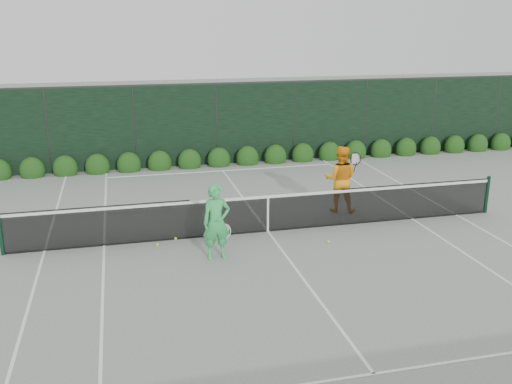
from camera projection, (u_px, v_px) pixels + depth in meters
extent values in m
plane|color=gray|center=(268.00, 231.00, 14.77)|extent=(80.00, 80.00, 0.00)
cylinder|color=#113422|center=(0.00, 233.00, 13.16)|extent=(0.10, 0.10, 1.07)
cylinder|color=#113422|center=(487.00, 195.00, 16.07)|extent=(0.10, 0.10, 1.07)
cube|color=black|center=(99.00, 226.00, 13.66)|extent=(4.40, 0.01, 1.02)
cube|color=black|center=(268.00, 214.00, 14.63)|extent=(4.00, 0.01, 0.96)
cube|color=black|center=(416.00, 201.00, 15.57)|extent=(4.40, 0.01, 1.02)
cube|color=white|center=(268.00, 197.00, 14.49)|extent=(12.80, 0.03, 0.07)
cube|color=black|center=(268.00, 231.00, 14.76)|extent=(12.80, 0.02, 0.04)
cube|color=white|center=(268.00, 215.00, 14.63)|extent=(0.05, 0.03, 0.91)
imported|color=#37BE5D|center=(216.00, 222.00, 12.90)|extent=(0.67, 0.46, 1.75)
torus|color=silver|center=(224.00, 231.00, 13.12)|extent=(0.30, 0.07, 0.30)
cylinder|color=black|center=(225.00, 241.00, 13.19)|extent=(0.10, 0.03, 0.30)
imported|color=#FF9F15|center=(340.00, 179.00, 16.08)|extent=(1.14, 1.03, 1.90)
torus|color=black|center=(356.00, 159.00, 15.80)|extent=(0.29, 0.15, 0.30)
cylinder|color=black|center=(355.00, 167.00, 15.87)|extent=(0.10, 0.03, 0.30)
cube|color=white|center=(45.00, 251.00, 13.52)|extent=(0.06, 23.77, 0.01)
cube|color=white|center=(456.00, 215.00, 16.01)|extent=(0.06, 23.77, 0.01)
cube|color=white|center=(104.00, 246.00, 13.83)|extent=(0.06, 23.77, 0.01)
cube|color=white|center=(412.00, 219.00, 15.70)|extent=(0.06, 23.77, 0.01)
cube|color=white|center=(201.00, 141.00, 25.82)|extent=(11.03, 0.06, 0.01)
cube|color=white|center=(223.00, 171.00, 20.72)|extent=(8.23, 0.06, 0.01)
cube|color=white|center=(374.00, 374.00, 8.81)|extent=(8.23, 0.06, 0.01)
cube|color=white|center=(268.00, 231.00, 14.76)|extent=(0.06, 12.80, 0.01)
cube|color=black|center=(217.00, 125.00, 21.31)|extent=(32.00, 0.06, 3.00)
cube|color=#262826|center=(216.00, 83.00, 20.86)|extent=(32.00, 0.06, 0.06)
cylinder|color=#262826|center=(48.00, 132.00, 19.94)|extent=(0.08, 0.08, 3.00)
cylinder|color=#262826|center=(135.00, 128.00, 20.62)|extent=(0.08, 0.08, 3.00)
cylinder|color=#262826|center=(217.00, 125.00, 21.31)|extent=(0.08, 0.08, 3.00)
cylinder|color=#262826|center=(293.00, 122.00, 21.99)|extent=(0.08, 0.08, 3.00)
cylinder|color=#262826|center=(365.00, 118.00, 22.67)|extent=(0.08, 0.08, 3.00)
cylinder|color=#262826|center=(433.00, 116.00, 23.35)|extent=(0.08, 0.08, 3.00)
cylinder|color=#262826|center=(497.00, 113.00, 24.03)|extent=(0.08, 0.08, 3.00)
ellipsoid|color=#123A0F|center=(32.00, 170.00, 19.85)|extent=(0.86, 0.65, 0.94)
ellipsoid|color=#123A0F|center=(65.00, 168.00, 20.10)|extent=(0.86, 0.65, 0.94)
ellipsoid|color=#123A0F|center=(98.00, 167.00, 20.35)|extent=(0.86, 0.65, 0.94)
ellipsoid|color=#123A0F|center=(129.00, 165.00, 20.60)|extent=(0.86, 0.65, 0.94)
ellipsoid|color=#123A0F|center=(160.00, 163.00, 20.85)|extent=(0.86, 0.65, 0.94)
ellipsoid|color=#123A0F|center=(190.00, 161.00, 21.10)|extent=(0.86, 0.65, 0.94)
ellipsoid|color=#123A0F|center=(219.00, 160.00, 21.35)|extent=(0.86, 0.65, 0.94)
ellipsoid|color=#123A0F|center=(247.00, 158.00, 21.60)|extent=(0.86, 0.65, 0.94)
ellipsoid|color=#123A0F|center=(275.00, 157.00, 21.85)|extent=(0.86, 0.65, 0.94)
ellipsoid|color=#123A0F|center=(303.00, 155.00, 22.10)|extent=(0.86, 0.65, 0.94)
ellipsoid|color=#123A0F|center=(329.00, 154.00, 22.35)|extent=(0.86, 0.65, 0.94)
ellipsoid|color=#123A0F|center=(355.00, 152.00, 22.60)|extent=(0.86, 0.65, 0.94)
ellipsoid|color=#123A0F|center=(381.00, 151.00, 22.85)|extent=(0.86, 0.65, 0.94)
ellipsoid|color=#123A0F|center=(406.00, 149.00, 23.10)|extent=(0.86, 0.65, 0.94)
ellipsoid|color=#123A0F|center=(430.00, 148.00, 23.35)|extent=(0.86, 0.65, 0.94)
ellipsoid|color=#123A0F|center=(454.00, 146.00, 23.60)|extent=(0.86, 0.65, 0.94)
ellipsoid|color=#123A0F|center=(478.00, 145.00, 23.85)|extent=(0.86, 0.65, 0.94)
ellipsoid|color=#123A0F|center=(501.00, 144.00, 24.10)|extent=(0.86, 0.65, 0.94)
sphere|color=#EAF736|center=(157.00, 245.00, 13.80)|extent=(0.07, 0.07, 0.07)
sphere|color=#EAF736|center=(176.00, 239.00, 14.20)|extent=(0.07, 0.07, 0.07)
sphere|color=#EAF736|center=(261.00, 224.00, 15.23)|extent=(0.07, 0.07, 0.07)
sphere|color=#EAF736|center=(328.00, 242.00, 14.00)|extent=(0.07, 0.07, 0.07)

